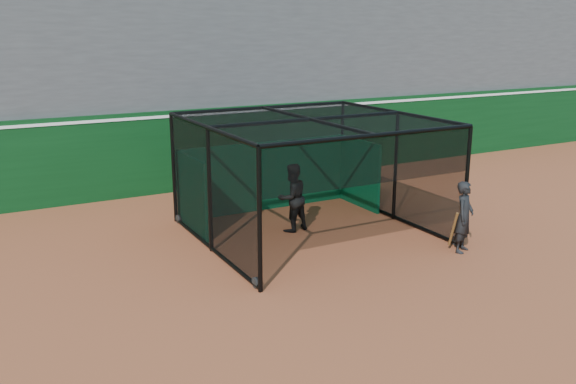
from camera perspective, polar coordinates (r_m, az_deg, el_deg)
name	(u,v)px	position (r m, az deg, el deg)	size (l,w,h in m)	color
ground	(332,284)	(12.15, 4.19, -8.60)	(120.00, 120.00, 0.00)	#974A2C
outfield_wall	(186,148)	(19.19, -9.51, 4.05)	(50.00, 0.50, 2.50)	#093513
grandstand	(146,41)	(22.46, -13.12, 13.62)	(50.00, 7.85, 8.95)	#4C4C4F
batting_cage	(310,178)	(14.63, 2.05, 1.34)	(5.23, 5.15, 2.82)	black
batter	(292,198)	(14.98, 0.38, -0.53)	(0.83, 0.64, 1.70)	black
on_deck_player	(464,217)	(14.13, 16.14, -2.27)	(0.71, 0.63, 1.62)	black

